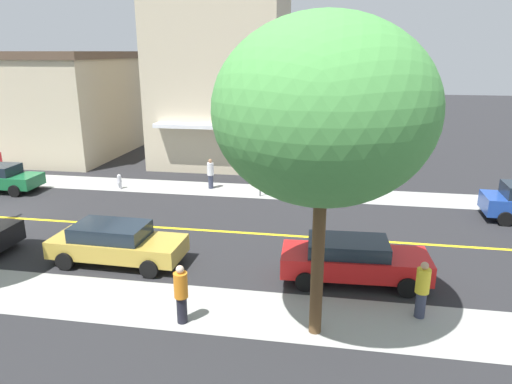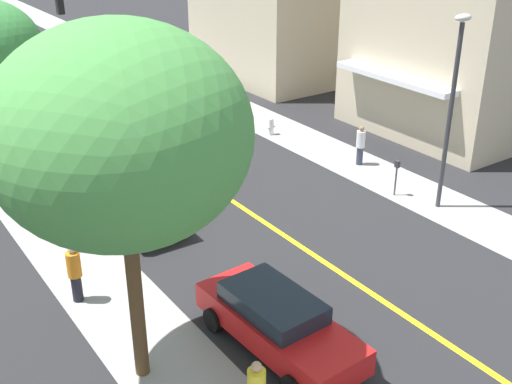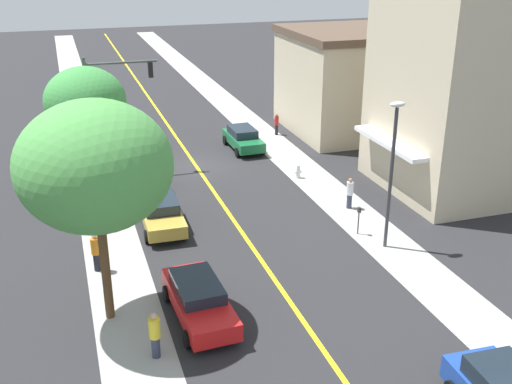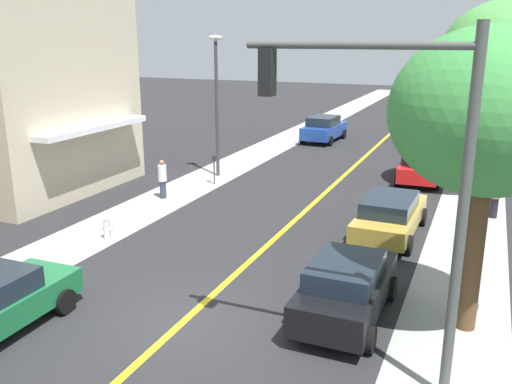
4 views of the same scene
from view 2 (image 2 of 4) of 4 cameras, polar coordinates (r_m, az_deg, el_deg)
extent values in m
plane|color=#262628|center=(30.61, -11.11, 5.14)|extent=(140.00, 140.00, 0.00)
cube|color=#9E9E99|center=(33.35, -1.50, 7.31)|extent=(2.57, 126.00, 0.01)
cube|color=yellow|center=(30.61, -11.11, 5.14)|extent=(0.20, 126.00, 0.00)
cube|color=beige|center=(40.15, 3.76, 15.39)|extent=(10.02, 9.15, 6.83)
cube|color=silver|center=(28.39, 12.17, 9.93)|extent=(0.92, 6.28, 0.24)
cylinder|color=brown|center=(14.74, -10.63, -9.64)|extent=(0.33, 0.33, 3.98)
ellipsoid|color=#4C9947|center=(12.91, -12.03, 5.04)|extent=(5.33, 5.33, 4.53)
cylinder|color=silver|center=(29.81, 1.35, 5.73)|extent=(0.24, 0.24, 0.65)
sphere|color=silver|center=(29.68, 1.36, 6.45)|extent=(0.22, 0.22, 0.22)
cylinder|color=silver|center=(29.90, 1.62, 5.85)|extent=(0.10, 0.10, 0.10)
cylinder|color=silver|center=(29.71, 1.09, 5.73)|extent=(0.10, 0.10, 0.10)
cylinder|color=#4C4C51|center=(24.21, 12.33, 0.94)|extent=(0.07, 0.07, 1.13)
cube|color=#2D2D33|center=(23.94, 12.48, 2.45)|extent=(0.12, 0.18, 0.26)
cube|color=black|center=(28.84, -17.10, 15.80)|extent=(0.26, 0.32, 0.90)
sphere|color=yellow|center=(28.84, -17.10, 15.80)|extent=(0.20, 0.20, 0.20)
sphere|color=green|center=(28.88, -17.03, 15.21)|extent=(0.20, 0.20, 0.20)
cylinder|color=#38383D|center=(22.75, 16.84, 6.14)|extent=(0.16, 0.16, 6.52)
ellipsoid|color=silver|center=(21.93, 17.99, 14.57)|extent=(0.70, 0.36, 0.24)
cube|color=red|center=(16.01, 2.03, -11.84)|extent=(1.97, 4.84, 0.68)
cube|color=#19232D|center=(15.83, 1.51, -9.80)|extent=(1.66, 2.64, 0.45)
cylinder|color=black|center=(15.81, 8.30, -14.28)|extent=(0.25, 0.65, 0.64)
cylinder|color=black|center=(17.65, 0.97, -9.22)|extent=(0.25, 0.65, 0.64)
cylinder|color=black|center=(16.81, -3.82, -11.28)|extent=(0.25, 0.65, 0.64)
cube|color=black|center=(27.69, -16.47, 3.92)|extent=(1.77, 4.14, 0.76)
cube|color=#19232D|center=(27.66, -16.77, 5.25)|extent=(1.56, 2.24, 0.50)
cylinder|color=black|center=(26.88, -13.64, 2.73)|extent=(0.22, 0.64, 0.64)
cylinder|color=black|center=(26.37, -17.16, 1.85)|extent=(0.22, 0.64, 0.64)
cylinder|color=black|center=(29.29, -15.67, 4.39)|extent=(0.22, 0.64, 0.64)
cylinder|color=black|center=(28.83, -18.92, 3.61)|extent=(0.22, 0.64, 0.64)
cube|color=#196638|center=(33.93, -6.98, 8.56)|extent=(1.79, 4.32, 0.62)
cube|color=#19232D|center=(33.95, -7.21, 9.56)|extent=(1.55, 2.34, 0.51)
cylinder|color=black|center=(33.26, -4.44, 7.76)|extent=(0.23, 0.64, 0.64)
cylinder|color=black|center=(32.44, -7.04, 7.19)|extent=(0.23, 0.64, 0.64)
cylinder|color=black|center=(35.61, -6.87, 8.85)|extent=(0.23, 0.64, 0.64)
cylinder|color=black|center=(34.85, -9.35, 8.32)|extent=(0.23, 0.64, 0.64)
cube|color=#B29338|center=(22.24, -10.86, -1.01)|extent=(1.93, 4.79, 0.62)
cube|color=#19232D|center=(22.20, -11.22, 0.53)|extent=(1.66, 2.60, 0.51)
cylinder|color=black|center=(21.42, -6.90, -2.72)|extent=(0.24, 0.65, 0.64)
cylinder|color=black|center=(20.79, -11.35, -3.99)|extent=(0.24, 0.65, 0.64)
cylinder|color=black|center=(23.99, -10.31, 0.24)|extent=(0.24, 0.65, 0.64)
cylinder|color=black|center=(23.43, -14.35, -0.80)|extent=(0.24, 0.65, 0.64)
cube|color=#B7BABF|center=(34.35, -20.90, 7.30)|extent=(1.73, 4.38, 0.64)
cube|color=#19232D|center=(34.40, -21.14, 8.30)|extent=(1.52, 2.37, 0.52)
cylinder|color=black|center=(33.31, -18.74, 6.50)|extent=(0.22, 0.64, 0.64)
cylinder|color=black|center=(32.92, -21.56, 5.85)|extent=(0.22, 0.64, 0.64)
cylinder|color=black|center=(35.98, -20.13, 7.65)|extent=(0.22, 0.64, 0.64)
cylinder|color=#33384C|center=(26.79, 9.22, 3.21)|extent=(0.27, 0.27, 0.76)
cylinder|color=silver|center=(26.53, 9.33, 4.67)|extent=(0.36, 0.36, 0.70)
sphere|color=#936B4C|center=(26.37, 9.40, 5.60)|extent=(0.22, 0.22, 0.22)
sphere|color=tan|center=(13.39, 0.05, -15.30)|extent=(0.22, 0.22, 0.22)
cylinder|color=black|center=(18.49, -15.66, -8.24)|extent=(0.29, 0.29, 0.80)
cylinder|color=orange|center=(18.09, -15.94, -6.23)|extent=(0.39, 0.39, 0.73)
sphere|color=beige|center=(17.86, -16.12, -4.92)|extent=(0.22, 0.22, 0.22)
cylinder|color=black|center=(37.65, -4.38, 9.93)|extent=(0.23, 0.23, 0.72)
cylinder|color=red|center=(37.47, -4.41, 10.94)|extent=(0.31, 0.31, 0.66)
sphere|color=#936B4C|center=(37.37, -4.43, 11.57)|extent=(0.20, 0.20, 0.20)
camera|label=1|loc=(13.15, -62.73, -2.15)|focal=32.69mm
camera|label=3|loc=(9.97, 125.04, 0.99)|focal=42.83mm
camera|label=4|loc=(37.45, -28.41, 16.97)|focal=38.42mm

